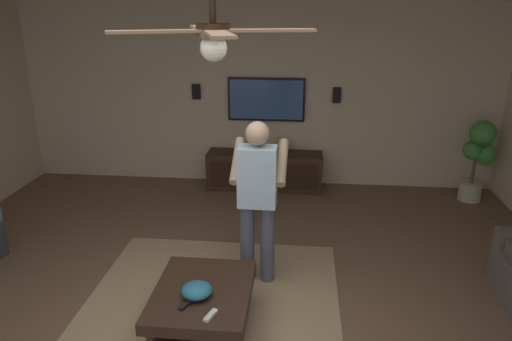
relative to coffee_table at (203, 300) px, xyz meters
The scene contains 14 objects.
wall_back_tv 3.80m from the coffee_table, ahead, with size 0.10×7.25×2.79m, color #C6B299.
area_rug 0.35m from the coffee_table, ahead, with size 2.66×2.35×0.01m, color #9E8460.
coffee_table is the anchor object (origin of this frame).
media_console 3.31m from the coffee_table, ahead, with size 0.45×1.70×0.55m.
tv 3.69m from the coffee_table, ahead, with size 0.05×1.13×0.64m.
person_standing 1.11m from the coffee_table, 24.59° to the right, with size 0.54×0.54×1.64m.
potted_plant_tall 4.50m from the coffee_table, 45.83° to the right, with size 0.39×0.46×1.17m.
bowl 0.19m from the coffee_table, 167.64° to the left, with size 0.25×0.25×0.11m, color teal.
remote_white 0.39m from the coffee_table, 158.33° to the right, with size 0.15×0.04×0.02m, color white.
remote_black 0.27m from the coffee_table, 159.90° to the left, with size 0.15×0.04×0.02m, color black.
vase_round 3.37m from the coffee_table, ahead, with size 0.22×0.22×0.22m, color gold.
wall_speaker_left 3.93m from the coffee_table, 19.65° to the right, with size 0.06×0.12×0.22m, color black.
wall_speaker_right 3.81m from the coffee_table, 12.68° to the left, with size 0.06×0.12×0.22m, color black.
ceiling_fan 2.23m from the coffee_table, 152.63° to the right, with size 1.18×1.18×0.46m.
Camera 1 is at (-3.08, -0.67, 2.64)m, focal length 32.73 mm.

